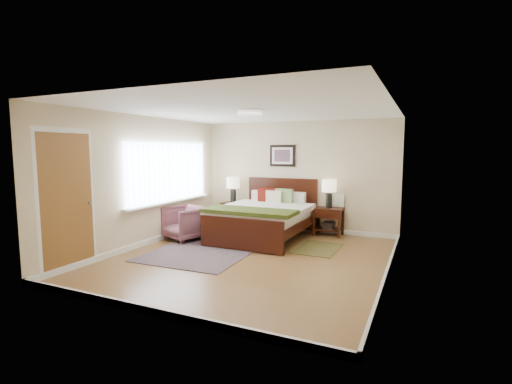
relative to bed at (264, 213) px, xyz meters
The scene contains 18 objects.
floor 1.56m from the bed, 76.12° to the right, with size 5.00×5.00×0.00m, color brown.
back_wall 1.34m from the bed, 72.02° to the left, with size 4.50×0.04×2.50m, color beige.
front_wall 4.00m from the bed, 84.89° to the right, with size 4.50×0.04×2.50m, color beige.
left_wall 2.47m from the bed, 143.23° to the right, with size 0.04×5.00×2.50m, color beige.
right_wall 3.05m from the bed, 28.63° to the right, with size 0.04×5.00×2.50m, color beige.
ceiling 2.44m from the bed, 76.12° to the right, with size 4.50×5.00×0.02m, color white.
window 2.15m from the bed, 158.70° to the right, with size 0.11×2.72×1.32m.
door 3.72m from the bed, 120.67° to the right, with size 0.06×1.00×2.18m.
ceil_fixture 2.41m from the bed, 76.12° to the right, with size 0.44×0.44×0.08m.
bed is the anchor object (origin of this frame).
wall_art 1.58m from the bed, 89.96° to the left, with size 0.62×0.05×0.50m.
nightstand_left 1.45m from the bed, 145.08° to the left, with size 0.49×0.44×0.58m.
nightstand_right 1.44m from the bed, 35.92° to the left, with size 0.61×0.46×0.60m.
lamp_left 1.53m from the bed, 144.41° to the left, with size 0.31×0.31×0.61m.
lamp_right 1.51m from the bed, 36.36° to the left, with size 0.31×0.31×0.61m.
armchair 1.66m from the bed, 151.88° to the right, with size 0.74×0.76×0.69m, color brown.
rug_persian 1.48m from the bed, 116.17° to the right, with size 1.74×2.45×0.01m, color #0E0B39.
rug_navy 1.40m from the bed, 15.21° to the right, with size 0.74×1.11×0.01m, color black.
Camera 1 is at (2.68, -5.60, 1.83)m, focal length 26.00 mm.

